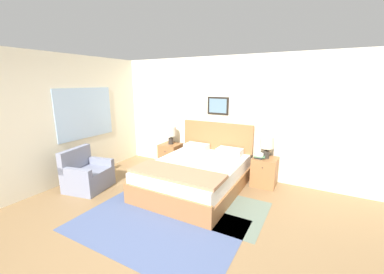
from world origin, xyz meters
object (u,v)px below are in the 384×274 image
at_px(armchair, 87,175).
at_px(table_lamp_near_window, 171,132).
at_px(nightstand_by_door, 264,172).
at_px(table_lamp_by_door, 267,144).
at_px(bed, 196,174).
at_px(nightstand_near_window, 171,155).

height_order(armchair, table_lamp_near_window, table_lamp_near_window).
distance_m(armchair, nightstand_by_door, 3.53).
distance_m(armchair, table_lamp_by_door, 3.59).
relative_size(nightstand_by_door, table_lamp_by_door, 1.31).
relative_size(bed, nightstand_by_door, 3.74).
distance_m(bed, table_lamp_near_window, 1.52).
distance_m(bed, table_lamp_by_door, 1.52).
relative_size(bed, table_lamp_near_window, 4.91).
bearing_deg(table_lamp_near_window, table_lamp_by_door, 0.00).
bearing_deg(bed, table_lamp_near_window, 143.59).
bearing_deg(armchair, table_lamp_near_window, 146.31).
height_order(bed, table_lamp_near_window, bed).
bearing_deg(table_lamp_by_door, nightstand_by_door, -114.66).
height_order(nightstand_by_door, table_lamp_by_door, table_lamp_by_door).
bearing_deg(table_lamp_near_window, nightstand_by_door, -0.28).
height_order(armchair, nightstand_by_door, armchair).
height_order(bed, table_lamp_by_door, bed).
bearing_deg(nightstand_near_window, table_lamp_near_window, 71.66).
bearing_deg(nightstand_near_window, armchair, -112.38).
height_order(nightstand_near_window, table_lamp_near_window, table_lamp_near_window).
bearing_deg(bed, table_lamp_by_door, 36.19).
bearing_deg(armchair, nightstand_by_door, 109.84).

